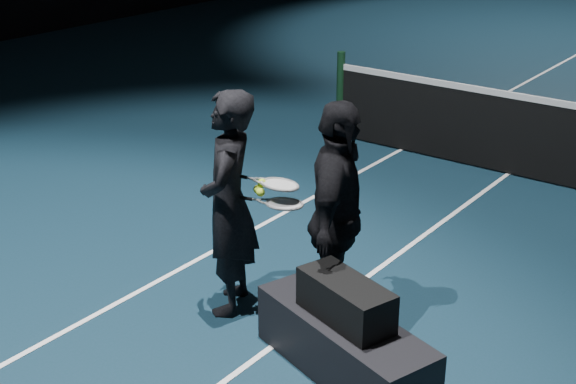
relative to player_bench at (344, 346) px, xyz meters
The scene contains 9 objects.
net_post_left 5.19m from the player_bench, 123.69° to the left, with size 0.10×0.10×1.10m, color black.
player_bench is the anchor object (origin of this frame).
racket_bag 0.36m from the player_bench, ahead, with size 0.71×0.30×0.29m, color black.
bag_signature 0.39m from the player_bench, 90.00° to the right, with size 0.33×0.00×0.10m, color white.
player_a 1.40m from the player_bench, 169.57° to the left, with size 0.65×0.42×1.77m, color black.
player_b 0.91m from the player_bench, 130.03° to the left, with size 1.04×0.43×1.77m, color black.
racket_lower 1.13m from the player_bench, 155.55° to the left, with size 0.68×0.22×0.03m, color black, non-canonical shape.
racket_upper 1.26m from the player_bench, 155.74° to the left, with size 0.68×0.22×0.03m, color black, non-canonical shape.
tennis_balls 1.31m from the player_bench, 162.66° to the left, with size 0.12×0.10×0.12m, color #A4D52D, non-canonical shape.
Camera 1 is at (-1.04, -8.28, 3.28)m, focal length 50.00 mm.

